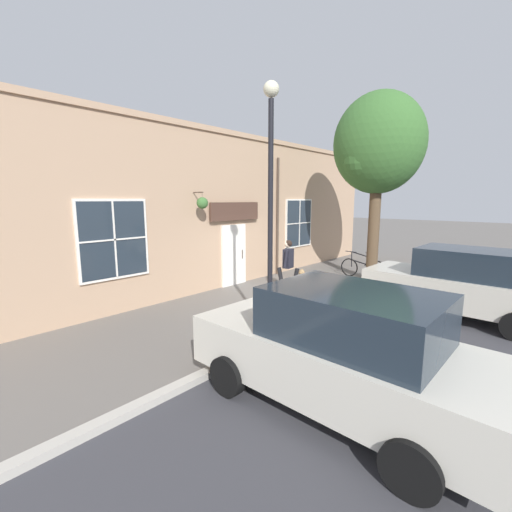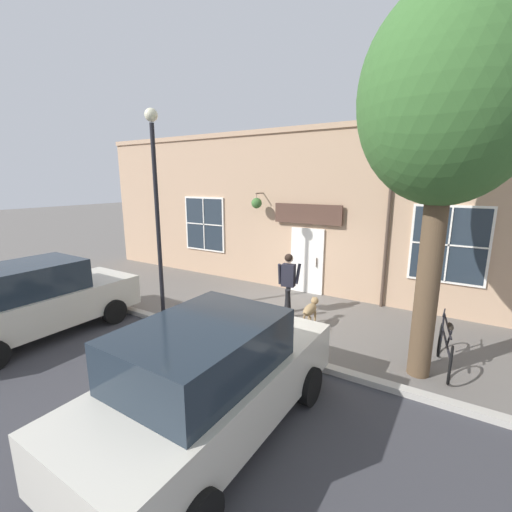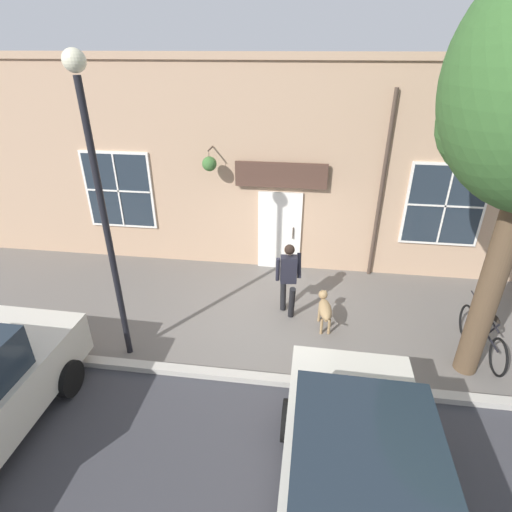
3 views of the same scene
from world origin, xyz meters
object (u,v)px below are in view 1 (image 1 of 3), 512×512
street_tree_by_curb (377,147)px  parked_car_mid_block (461,283)px  dog_on_leash (311,277)px  parked_car_nearest_curb (341,349)px  leaning_bicycle (363,267)px  pedestrian_walking (288,261)px  street_lamp (271,177)px

street_tree_by_curb → parked_car_mid_block: bearing=-34.1°
dog_on_leash → parked_car_nearest_curb: size_ratio=0.26×
leaning_bicycle → parked_car_mid_block: bearing=-35.4°
pedestrian_walking → street_tree_by_curb: bearing=69.2°
leaning_bicycle → street_lamp: 7.41m
parked_car_nearest_curb → parked_car_mid_block: size_ratio=1.00×
leaning_bicycle → parked_car_nearest_curb: bearing=-67.4°
pedestrian_walking → leaning_bicycle: size_ratio=0.99×
parked_car_nearest_curb → parked_car_mid_block: 5.49m
pedestrian_walking → street_lamp: 4.15m
pedestrian_walking → leaning_bicycle: (0.78, 3.76, -0.64)m
leaning_bicycle → street_lamp: (0.91, -6.71, 3.02)m
street_tree_by_curb → parked_car_nearest_curb: 9.10m
dog_on_leash → parked_car_mid_block: 4.24m
street_tree_by_curb → parked_car_mid_block: (3.30, -2.24, -3.85)m
dog_on_leash → street_tree_by_curb: (0.91, 2.52, 4.28)m
street_tree_by_curb → parked_car_mid_block: street_tree_by_curb is taller
parked_car_nearest_curb → parked_car_mid_block: (0.38, 5.47, 0.00)m
dog_on_leash → parked_car_nearest_curb: bearing=-53.6°
pedestrian_walking → dog_on_leash: size_ratio=1.54×
parked_car_mid_block → street_lamp: bearing=-125.5°
parked_car_nearest_curb → leaning_bicycle: bearing=112.6°
pedestrian_walking → parked_car_mid_block: (4.56, 1.08, -0.14)m
dog_on_leash → street_lamp: bearing=-70.3°
street_lamp → street_tree_by_curb: bearing=93.9°
pedestrian_walking → parked_car_mid_block: 4.68m
dog_on_leash → street_tree_by_curb: street_tree_by_curb is taller
parked_car_mid_block → leaning_bicycle: bearing=144.6°
pedestrian_walking → parked_car_nearest_curb: parked_car_nearest_curb is taller
parked_car_mid_block → parked_car_nearest_curb: bearing=-94.0°
parked_car_nearest_curb → street_lamp: bearing=149.7°
dog_on_leash → street_tree_by_curb: bearing=70.2°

